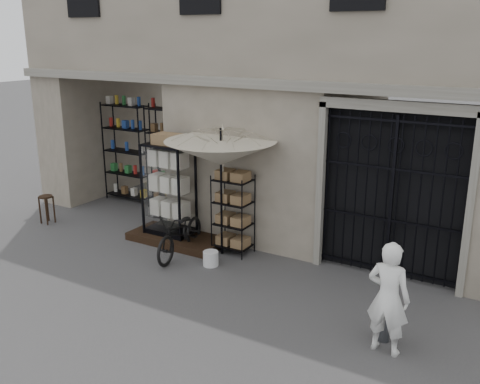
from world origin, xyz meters
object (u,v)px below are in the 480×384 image
Objects in this scene: market_umbrella at (221,146)px; shopkeeper at (384,350)px; bicycle at (181,255)px; wire_rack at (233,215)px; steel_bollard at (386,312)px; display_cabinet at (169,194)px; wooden_stool at (47,209)px; white_bucket at (211,258)px.

market_umbrella is 4.56m from shopkeeper.
wire_rack is at bearing 29.29° from bicycle.
market_umbrella is at bearing 158.17° from steel_bollard.
wire_rack is 1.78× the size of steel_bollard.
wooden_stool is (-3.02, -0.60, -0.65)m from display_cabinet.
market_umbrella reaches higher than steel_bollard.
wooden_stool is at bearing 179.32° from white_bucket.
bicycle is (-0.79, -0.63, -0.76)m from wire_rack.
white_bucket is at bearing -43.11° from display_cabinet.
wire_rack reaches higher than shopkeeper.
white_bucket is 4.47m from wooden_stool.
display_cabinet reaches higher than wooden_stool.
white_bucket is at bearing 165.87° from steel_bollard.
bicycle reaches higher than white_bucket.
steel_bollard is at bearing -6.67° from wooden_stool.
wire_rack is 0.99× the size of shopkeeper.
market_umbrella is at bearing -109.23° from wire_rack.
bicycle reaches higher than shopkeeper.
wire_rack is 3.82m from steel_bollard.
display_cabinet is 5.18m from steel_bollard.
wire_rack is 0.53× the size of market_umbrella.
white_bucket is 3.72m from shopkeeper.
white_bucket is (-0.03, -0.75, -0.63)m from wire_rack.
market_umbrella is 10.40× the size of white_bucket.
shopkeeper is at bearing -8.72° from wire_rack.
wooden_stool is at bearing -152.04° from wire_rack.
shopkeeper is at bearing -71.93° from steel_bollard.
display_cabinet is 3.15m from wooden_stool.
display_cabinet is at bearing -157.27° from wire_rack.
white_bucket is at bearing -72.85° from wire_rack.
display_cabinet is at bearing 11.31° from wooden_stool.
bicycle is (-0.65, -0.44, -2.13)m from market_umbrella.
steel_bollard is 0.51m from shopkeeper.
display_cabinet is at bearing -15.36° from shopkeeper.
white_bucket is 0.33× the size of steel_bollard.
display_cabinet is 1.75m from market_umbrella.
shopkeeper is (0.08, -0.24, -0.44)m from steel_bollard.
market_umbrella is 2.27m from bicycle.
wooden_stool is 7.99m from steel_bollard.
steel_bollard reaches higher than shopkeeper.
bicycle is (-0.77, 0.12, -0.14)m from white_bucket.
wire_rack reaches higher than bicycle.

